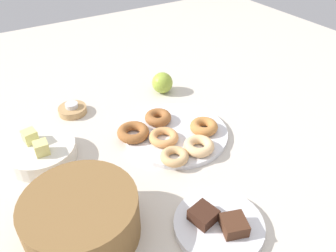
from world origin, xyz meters
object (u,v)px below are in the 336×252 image
(candle_holder, at_px, (73,110))
(donut_1, at_px, (164,137))
(basket, at_px, (82,217))
(apple, at_px, (162,83))
(melon_chunk_right, at_px, (30,136))
(tealight, at_px, (72,105))
(brownie_near, at_px, (234,225))
(melon_chunk_left, at_px, (41,148))
(fruit_bowl, at_px, (42,152))
(donut_0, at_px, (158,117))
(donut_3, at_px, (199,146))
(donut_5, at_px, (174,156))
(brownie_far, at_px, (203,215))
(donut_plate, at_px, (176,133))
(donut_2, at_px, (204,127))
(cake_plate, at_px, (219,225))
(donut_4, at_px, (133,132))

(candle_holder, bearing_deg, donut_1, -149.75)
(basket, relative_size, apple, 3.23)
(melon_chunk_right, bearing_deg, tealight, -47.98)
(brownie_near, xyz_separation_m, melon_chunk_left, (0.44, 0.29, 0.03))
(fruit_bowl, bearing_deg, basket, -177.18)
(tealight, height_order, basket, basket)
(donut_0, bearing_deg, donut_3, -170.88)
(donut_5, xyz_separation_m, brownie_far, (-0.21, 0.05, 0.01))
(donut_0, relative_size, apple, 1.10)
(donut_3, height_order, fruit_bowl, fruit_bowl)
(donut_plate, distance_m, melon_chunk_right, 0.42)
(donut_5, relative_size, tealight, 1.88)
(donut_plate, distance_m, fruit_bowl, 0.40)
(donut_plate, height_order, donut_5, donut_5)
(donut_0, height_order, donut_1, donut_0)
(donut_2, relative_size, basket, 0.34)
(melon_chunk_left, relative_size, melon_chunk_right, 1.00)
(cake_plate, height_order, candle_holder, candle_holder)
(donut_5, xyz_separation_m, melon_chunk_left, (0.18, 0.31, 0.04))
(fruit_bowl, height_order, melon_chunk_right, melon_chunk_right)
(donut_5, relative_size, brownie_far, 1.47)
(donut_5, height_order, brownie_far, brownie_far)
(tealight, bearing_deg, brownie_near, -167.37)
(donut_4, bearing_deg, fruit_bowl, 76.94)
(donut_2, bearing_deg, cake_plate, 149.31)
(candle_holder, relative_size, tealight, 2.22)
(donut_1, height_order, donut_5, same)
(candle_holder, distance_m, basket, 0.50)
(donut_1, xyz_separation_m, brownie_near, (-0.35, 0.03, 0.01))
(donut_1, bearing_deg, brownie_far, 166.26)
(donut_5, height_order, brownie_near, brownie_near)
(brownie_far, relative_size, fruit_bowl, 0.28)
(tealight, relative_size, basket, 0.17)
(candle_holder, bearing_deg, brownie_near, -167.37)
(donut_5, height_order, apple, apple)
(brownie_far, xyz_separation_m, candle_holder, (0.60, 0.11, -0.02))
(donut_1, relative_size, tealight, 2.09)
(donut_4, bearing_deg, apple, -47.64)
(cake_plate, bearing_deg, melon_chunk_right, 31.47)
(donut_plate, height_order, cake_plate, cake_plate)
(donut_5, xyz_separation_m, cake_plate, (-0.23, 0.03, -0.02))
(donut_4, xyz_separation_m, basket, (-0.24, 0.24, 0.02))
(brownie_far, bearing_deg, brownie_near, -143.97)
(donut_5, distance_m, melon_chunk_left, 0.36)
(donut_2, relative_size, melon_chunk_left, 2.38)
(brownie_near, bearing_deg, donut_1, -5.03)
(donut_1, distance_m, melon_chunk_left, 0.34)
(donut_3, bearing_deg, melon_chunk_left, 65.13)
(melon_chunk_left, xyz_separation_m, melon_chunk_right, (0.07, 0.01, 0.00))
(melon_chunk_left, bearing_deg, donut_3, -114.87)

